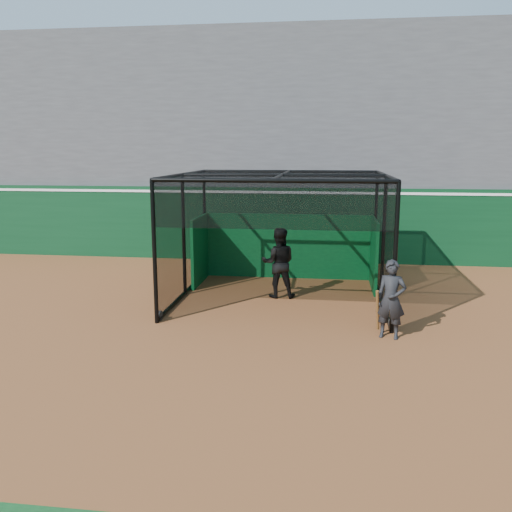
# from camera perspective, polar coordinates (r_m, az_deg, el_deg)

# --- Properties ---
(ground) EXTENTS (120.00, 120.00, 0.00)m
(ground) POSITION_cam_1_polar(r_m,az_deg,el_deg) (10.69, -4.34, -9.37)
(ground) COLOR brown
(ground) RESTS_ON ground
(outfield_wall) EXTENTS (50.00, 0.50, 2.50)m
(outfield_wall) POSITION_cam_1_polar(r_m,az_deg,el_deg) (18.58, 0.98, 3.52)
(outfield_wall) COLOR #093518
(outfield_wall) RESTS_ON ground
(grandstand) EXTENTS (50.00, 7.85, 8.95)m
(grandstand) POSITION_cam_1_polar(r_m,az_deg,el_deg) (22.18, 2.16, 12.99)
(grandstand) COLOR #4C4C4F
(grandstand) RESTS_ON ground
(batting_cage) EXTENTS (5.13, 4.90, 3.12)m
(batting_cage) POSITION_cam_1_polar(r_m,az_deg,el_deg) (13.65, 2.68, 1.91)
(batting_cage) COLOR black
(batting_cage) RESTS_ON ground
(batter) EXTENTS (0.94, 0.76, 1.80)m
(batter) POSITION_cam_1_polar(r_m,az_deg,el_deg) (13.85, 2.39, -0.72)
(batter) COLOR black
(batter) RESTS_ON ground
(on_deck_player) EXTENTS (0.66, 0.51, 1.60)m
(on_deck_player) POSITION_cam_1_polar(r_m,az_deg,el_deg) (11.18, 14.02, -4.47)
(on_deck_player) COLOR black
(on_deck_player) RESTS_ON ground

